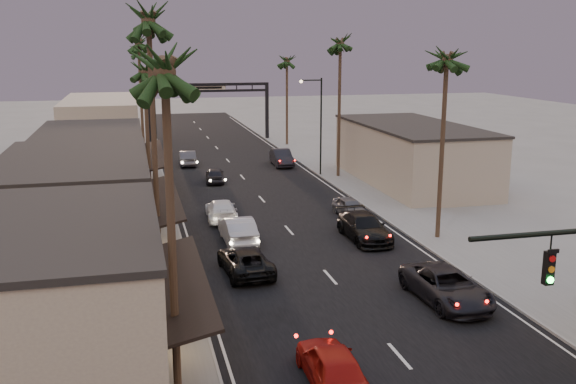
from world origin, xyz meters
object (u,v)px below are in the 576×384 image
palm_ra (447,52)px  curbside_near (446,286)px  palm_la (164,58)px  streetlight_right (318,119)px  streetlight_left (158,109)px  palm_ld (138,40)px  palm_lb (148,13)px  palm_rb (340,39)px  oncoming_pickup (245,261)px  curbside_black (364,227)px  palm_rc (287,58)px  oncoming_red (332,365)px  palm_far (138,49)px  arch (209,97)px  oncoming_silver (238,230)px

palm_ra → curbside_near: bearing=-114.4°
palm_la → streetlight_right: bearing=66.7°
streetlight_left → palm_ld: size_ratio=0.63×
palm_lb → palm_rb: size_ratio=1.07×
palm_lb → oncoming_pickup: palm_lb is taller
palm_rb → curbside_black: (-4.55, -19.10, -11.62)m
streetlight_right → palm_rc: (1.68, 19.00, 5.14)m
palm_rb → palm_rc: size_ratio=1.16×
palm_ld → palm_rb: (17.20, -11.00, 0.00)m
palm_lb → oncoming_red: palm_lb is taller
palm_rb → oncoming_red: palm_rb is taller
streetlight_right → palm_ld: (-15.52, 10.00, 7.09)m
streetlight_right → palm_la: 39.68m
palm_ld → curbside_near: (12.92, -40.44, -11.63)m
palm_rc → curbside_black: bearing=-96.6°
palm_rb → oncoming_pickup: bearing=-118.8°
palm_rb → palm_la: bearing=-116.2°
palm_ld → palm_lb: bearing=-90.0°
oncoming_pickup → palm_ld: bearing=-86.2°
palm_lb → palm_la: bearing=-90.0°
palm_ra → palm_far: size_ratio=1.00×
streetlight_right → oncoming_pickup: bearing=-114.6°
arch → palm_lb: size_ratio=1.00×
palm_rc → oncoming_silver: 40.92m
streetlight_right → palm_far: (-15.22, 33.00, 6.11)m
oncoming_red → palm_la: bearing=-3.2°
arch → oncoming_silver: 44.23m
streetlight_left → palm_rc: size_ratio=0.74×
palm_lb → oncoming_silver: (4.91, 4.17, -12.56)m
palm_ld → oncoming_silver: palm_ld is taller
arch → palm_ld: 18.61m
streetlight_right → palm_lb: 28.89m
curbside_black → palm_rc: bearing=82.8°
streetlight_right → palm_far: bearing=114.8°
palm_rc → streetlight_right: bearing=-95.1°
streetlight_right → palm_ld: size_ratio=0.63×
palm_rc → oncoming_red: bearing=-102.0°
oncoming_pickup → curbside_near: bearing=140.9°
palm_la → palm_rc: (17.20, 55.00, -0.97)m
palm_la → palm_lb: 13.14m
palm_rb → oncoming_red: bearing=-108.5°
streetlight_left → palm_rb: size_ratio=0.63×
arch → palm_ld: bearing=-119.8°
oncoming_red → oncoming_silver: oncoming_silver is taller
palm_rc → oncoming_red: (-11.82, -55.40, -9.70)m
arch → oncoming_pickup: (-4.20, -49.32, -4.83)m
streetlight_left → palm_ld: palm_ld is taller
oncoming_silver → curbside_near: bearing=123.8°
palm_ra → palm_rb: (0.00, 20.00, 0.97)m
palm_ld → curbside_black: bearing=-67.2°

